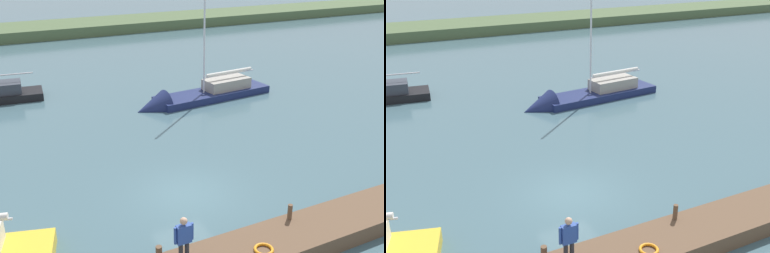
# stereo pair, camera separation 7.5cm
# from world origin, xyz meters

# --- Properties ---
(ground_plane) EXTENTS (200.00, 200.00, 0.00)m
(ground_plane) POSITION_xyz_m (0.00, 0.00, 0.00)
(ground_plane) COLOR #42606B
(far_shoreline) EXTENTS (180.00, 8.00, 2.40)m
(far_shoreline) POSITION_xyz_m (0.00, -40.95, 0.00)
(far_shoreline) COLOR #4C603D
(far_shoreline) RESTS_ON ground_plane
(dock_pier) EXTENTS (20.63, 2.03, 0.65)m
(dock_pier) POSITION_xyz_m (0.00, 5.05, 0.32)
(dock_pier) COLOR brown
(dock_pier) RESTS_ON ground_plane
(mooring_post_near) EXTENTS (0.17, 0.17, 0.58)m
(mooring_post_near) POSITION_xyz_m (-2.06, 4.34, 0.94)
(mooring_post_near) COLOR brown
(mooring_post_near) RESTS_ON dock_pier
(mooring_post_far) EXTENTS (0.20, 0.20, 0.50)m
(mooring_post_far) POSITION_xyz_m (3.09, 4.34, 0.90)
(mooring_post_far) COLOR brown
(mooring_post_far) RESTS_ON dock_pier
(life_ring_buoy) EXTENTS (0.66, 0.66, 0.10)m
(life_ring_buoy) POSITION_xyz_m (-0.14, 5.46, 0.70)
(life_ring_buoy) COLOR orange
(life_ring_buoy) RESTS_ON dock_pier
(sailboat_inner_slip) EXTENTS (10.17, 3.16, 11.25)m
(sailboat_inner_slip) POSITION_xyz_m (-6.09, -10.89, 0.16)
(sailboat_inner_slip) COLOR navy
(sailboat_inner_slip) RESTS_ON ground_plane
(person_on_dock) EXTENTS (0.66, 0.23, 1.73)m
(person_on_dock) POSITION_xyz_m (2.50, 4.93, 1.65)
(person_on_dock) COLOR #28282D
(person_on_dock) RESTS_ON dock_pier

